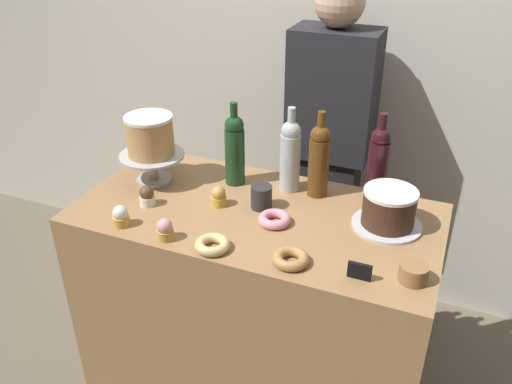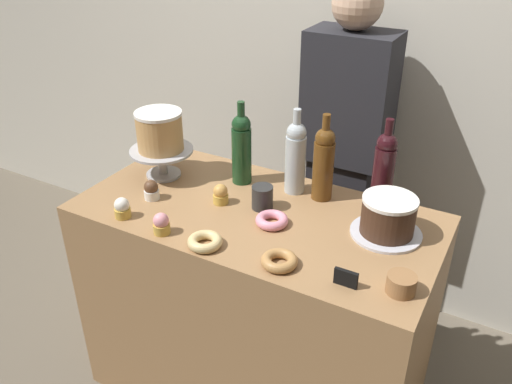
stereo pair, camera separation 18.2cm
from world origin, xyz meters
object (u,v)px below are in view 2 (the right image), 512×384
(wine_bottle_dark_red, at_px, (384,168))
(donut_maple, at_px, (279,261))
(cake_stand_pedestal, at_px, (162,157))
(chocolate_round_cake, at_px, (388,215))
(cupcake_vanilla, at_px, (122,208))
(barista_figure, at_px, (343,160))
(cupcake_chocolate, at_px, (151,190))
(wine_bottle_green, at_px, (242,147))
(coffee_cup_ceramic, at_px, (262,197))
(white_layer_cake, at_px, (160,131))
(wine_bottle_amber, at_px, (324,162))
(cupcake_caramel, at_px, (221,194))
(donut_pink, at_px, (272,220))
(cookie_stack, at_px, (401,284))
(cupcake_strawberry, at_px, (161,224))
(price_sign_chalkboard, at_px, (346,278))
(wine_bottle_clear, at_px, (296,156))
(donut_glazed, at_px, (205,242))

(wine_bottle_dark_red, height_order, donut_maple, wine_bottle_dark_red)
(cake_stand_pedestal, bearing_deg, chocolate_round_cake, 1.20)
(cupcake_vanilla, relative_size, barista_figure, 0.05)
(cupcake_chocolate, distance_m, barista_figure, 0.88)
(wine_bottle_green, bearing_deg, coffee_cup_ceramic, -39.89)
(wine_bottle_dark_red, bearing_deg, white_layer_cake, -166.08)
(wine_bottle_amber, xyz_separation_m, cupcake_caramel, (-0.30, -0.21, -0.11))
(donut_pink, bearing_deg, wine_bottle_dark_red, 48.54)
(wine_bottle_dark_red, distance_m, coffee_cup_ceramic, 0.44)
(donut_maple, bearing_deg, cookie_stack, 9.01)
(cupcake_strawberry, relative_size, cupcake_vanilla, 1.00)
(price_sign_chalkboard, bearing_deg, donut_maple, -178.13)
(donut_maple, bearing_deg, wine_bottle_clear, 109.90)
(chocolate_round_cake, xyz_separation_m, price_sign_chalkboard, (-0.02, -0.31, -0.05))
(donut_glazed, bearing_deg, donut_maple, 5.60)
(wine_bottle_dark_red, height_order, cupcake_strawberry, wine_bottle_dark_red)
(wine_bottle_clear, relative_size, cupcake_caramel, 4.38)
(coffee_cup_ceramic, bearing_deg, donut_glazed, -98.92)
(chocolate_round_cake, bearing_deg, white_layer_cake, -178.80)
(cake_stand_pedestal, height_order, cupcake_vanilla, cake_stand_pedestal)
(wine_bottle_clear, height_order, cupcake_caramel, wine_bottle_clear)
(wine_bottle_amber, height_order, coffee_cup_ceramic, wine_bottle_amber)
(donut_pink, xyz_separation_m, donut_glazed, (-0.13, -0.22, 0.00))
(cookie_stack, xyz_separation_m, barista_figure, (-0.48, 0.82, -0.07))
(wine_bottle_green, distance_m, cupcake_vanilla, 0.50)
(donut_glazed, bearing_deg, wine_bottle_amber, 66.60)
(wine_bottle_green, xyz_separation_m, donut_glazed, (0.12, -0.43, -0.13))
(wine_bottle_green, relative_size, wine_bottle_dark_red, 1.00)
(donut_pink, relative_size, coffee_cup_ceramic, 1.32)
(wine_bottle_dark_red, relative_size, cupcake_strawberry, 4.38)
(cupcake_caramel, relative_size, donut_maple, 0.66)
(wine_bottle_amber, bearing_deg, coffee_cup_ceramic, -132.39)
(wine_bottle_green, bearing_deg, cake_stand_pedestal, -159.94)
(wine_bottle_amber, relative_size, donut_maple, 2.91)
(wine_bottle_amber, height_order, donut_pink, wine_bottle_amber)
(barista_figure, bearing_deg, price_sign_chalkboard, -69.16)
(chocolate_round_cake, bearing_deg, cupcake_chocolate, -167.19)
(chocolate_round_cake, bearing_deg, donut_glazed, -144.55)
(cake_stand_pedestal, distance_m, cupcake_vanilla, 0.33)
(cake_stand_pedestal, distance_m, price_sign_chalkboard, 0.92)
(cake_stand_pedestal, bearing_deg, wine_bottle_clear, 15.28)
(cupcake_caramel, distance_m, cookie_stack, 0.73)
(chocolate_round_cake, xyz_separation_m, cupcake_strawberry, (-0.65, -0.35, -0.04))
(wine_bottle_amber, bearing_deg, wine_bottle_dark_red, 17.03)
(donut_pink, bearing_deg, cupcake_strawberry, -142.77)
(wine_bottle_clear, bearing_deg, donut_pink, -82.15)
(cupcake_chocolate, xyz_separation_m, price_sign_chalkboard, (0.80, -0.13, -0.01))
(white_layer_cake, xyz_separation_m, cupcake_vanilla, (0.07, -0.32, -0.16))
(cupcake_caramel, height_order, donut_pink, cupcake_caramel)
(chocolate_round_cake, distance_m, barista_figure, 0.67)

